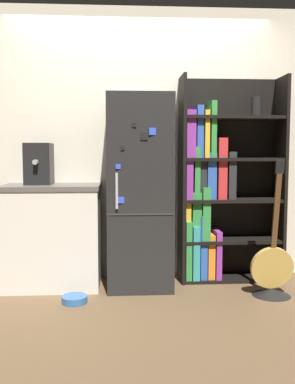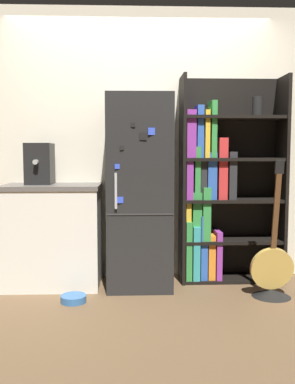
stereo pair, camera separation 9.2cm
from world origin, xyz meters
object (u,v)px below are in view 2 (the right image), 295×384
at_px(refrigerator, 139,192).
at_px(pet_bowl, 73,298).
at_px(espresso_machine, 40,164).
at_px(bookshelf, 217,190).
at_px(guitar, 272,277).

bearing_deg(refrigerator, pet_bowl, -140.98).
relative_size(espresso_machine, pet_bowl, 1.76).
xyz_separation_m(refrigerator, bookshelf, (0.74, 0.16, 0.01)).
relative_size(bookshelf, espresso_machine, 5.17).
bearing_deg(espresso_machine, pet_bowl, -55.36).
bearing_deg(bookshelf, guitar, -54.98).
xyz_separation_m(bookshelf, pet_bowl, (-1.29, -0.60, -0.84)).
xyz_separation_m(guitar, pet_bowl, (-1.66, -0.07, -0.14)).
height_order(bookshelf, guitar, bookshelf).
relative_size(bookshelf, guitar, 1.66).
distance_m(refrigerator, bookshelf, 0.76).
height_order(refrigerator, espresso_machine, refrigerator).
height_order(refrigerator, pet_bowl, refrigerator).
height_order(bookshelf, pet_bowl, bookshelf).
bearing_deg(pet_bowl, refrigerator, 39.02).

